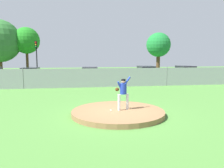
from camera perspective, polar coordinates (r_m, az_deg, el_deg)
name	(u,v)px	position (r m, az deg, el deg)	size (l,w,h in m)	color
ground_plane	(104,94)	(16.97, -2.16, -2.65)	(80.00, 80.00, 0.00)	#4C8438
asphalt_strip	(95,82)	(25.35, -4.44, 0.60)	(44.00, 7.00, 0.01)	#2B2B2D
pitchers_mound	(118,113)	(11.14, 1.53, -7.26)	(4.56, 4.56, 0.23)	olive
pitcher_youth	(123,91)	(11.03, 2.84, -1.75)	(0.79, 0.32, 1.65)	silver
baseball	(111,110)	(10.93, -0.30, -6.72)	(0.07, 0.07, 0.07)	white
chainlink_fence	(98,78)	(20.80, -3.48, 1.60)	(33.37, 0.07, 1.86)	gray
parked_car_champagne	(31,76)	(25.58, -19.98, 2.02)	(1.91, 4.26, 1.66)	tan
parked_car_charcoal	(90,75)	(25.19, -5.64, 2.34)	(2.05, 4.17, 1.65)	#232328
parked_car_navy	(146,74)	(26.88, 8.62, 2.65)	(1.90, 4.72, 1.70)	#161E4C
parked_car_burgundy	(185,73)	(28.20, 18.12, 2.61)	(1.93, 4.80, 1.71)	maroon
traffic_cone_orange	(124,78)	(26.37, 3.16, 1.43)	(0.40, 0.40, 0.55)	orange
traffic_light_near	(36,53)	(29.94, -18.67, 7.45)	(0.28, 0.46, 4.73)	black
tree_tall_centre	(26,41)	(35.32, -20.95, 10.25)	(3.82, 3.82, 7.02)	#4C331E
tree_broad_left	(158,45)	(36.61, 11.74, 9.65)	(3.81, 3.81, 6.54)	#4C331E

